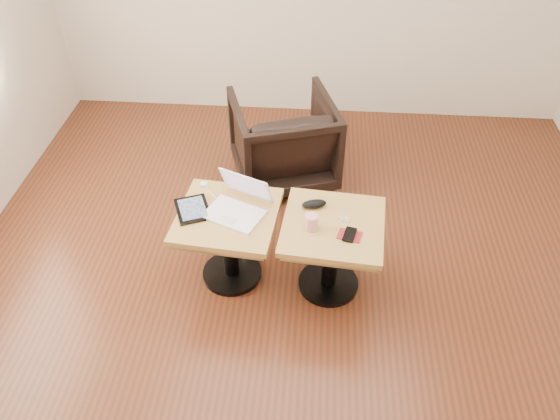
# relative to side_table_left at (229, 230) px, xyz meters

# --- Properties ---
(room_shell) EXTENTS (4.52, 4.52, 2.71)m
(room_shell) POSITION_rel_side_table_left_xyz_m (0.44, -0.10, 0.95)
(room_shell) COLOR #402213
(room_shell) RESTS_ON ground
(side_table_left) EXTENTS (0.64, 0.64, 0.54)m
(side_table_left) POSITION_rel_side_table_left_xyz_m (0.00, 0.00, 0.00)
(side_table_left) COLOR black
(side_table_left) RESTS_ON ground
(side_table_right) EXTENTS (0.64, 0.64, 0.54)m
(side_table_right) POSITION_rel_side_table_left_xyz_m (0.63, -0.04, 0.00)
(side_table_right) COLOR black
(side_table_right) RESTS_ON ground
(laptop) EXTENTS (0.43, 0.42, 0.22)m
(laptop) POSITION_rel_side_table_left_xyz_m (0.06, 0.03, 0.18)
(laptop) COLOR white
(laptop) RESTS_ON side_table_left
(tablet) EXTENTS (0.27, 0.29, 0.02)m
(tablet) POSITION_rel_side_table_left_xyz_m (-0.21, 0.01, 0.14)
(tablet) COLOR black
(tablet) RESTS_ON side_table_left
(charging_adapter) EXTENTS (0.04, 0.04, 0.02)m
(charging_adapter) POSITION_rel_side_table_left_xyz_m (-0.19, 0.25, 0.15)
(charging_adapter) COLOR white
(charging_adapter) RESTS_ON side_table_left
(glasses_case) EXTENTS (0.16, 0.10, 0.05)m
(glasses_case) POSITION_rel_side_table_left_xyz_m (0.51, 0.10, 0.16)
(glasses_case) COLOR black
(glasses_case) RESTS_ON side_table_right
(striped_cup) EXTENTS (0.10, 0.10, 0.10)m
(striped_cup) POSITION_rel_side_table_left_xyz_m (0.50, -0.09, 0.18)
(striped_cup) COLOR #E94862
(striped_cup) RESTS_ON side_table_right
(earbuds_tangle) EXTENTS (0.08, 0.05, 0.02)m
(earbuds_tangle) POSITION_rel_side_table_left_xyz_m (0.69, -0.00, 0.14)
(earbuds_tangle) COLOR white
(earbuds_tangle) RESTS_ON side_table_right
(phone_on_sleeve) EXTENTS (0.15, 0.13, 0.02)m
(phone_on_sleeve) POSITION_rel_side_table_left_xyz_m (0.72, -0.14, 0.14)
(phone_on_sleeve) COLOR maroon
(phone_on_sleeve) RESTS_ON side_table_right
(armchair) EXTENTS (0.93, 0.94, 0.69)m
(armchair) POSITION_rel_side_table_left_xyz_m (0.26, 1.09, -0.06)
(armchair) COLOR black
(armchair) RESTS_ON ground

